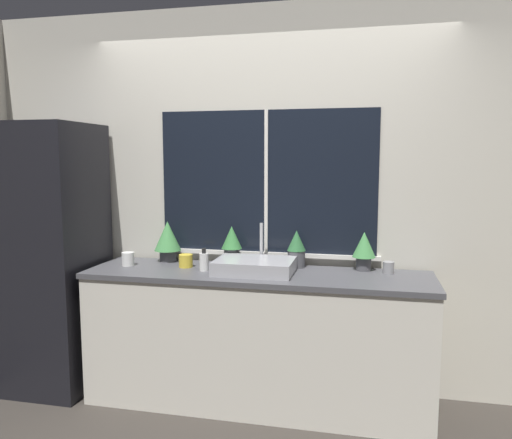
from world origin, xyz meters
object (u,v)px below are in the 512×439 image
(refrigerator, at_px, (51,257))
(potted_plant_center_left, at_px, (232,243))
(potted_plant_far_right, at_px, (364,248))
(mug_yellow, at_px, (186,261))
(mug_white, at_px, (128,259))
(sink, at_px, (255,266))
(mug_grey, at_px, (388,268))
(potted_plant_far_left, at_px, (168,238))
(soap_bottle, at_px, (204,261))
(potted_plant_center_right, at_px, (296,248))

(refrigerator, bearing_deg, potted_plant_center_left, 10.72)
(potted_plant_far_right, xyz_separation_m, mug_yellow, (-1.20, -0.16, -0.11))
(mug_white, bearing_deg, mug_yellow, 5.58)
(sink, distance_m, mug_grey, 0.87)
(potted_plant_far_left, xyz_separation_m, mug_grey, (1.55, -0.06, -0.13))
(potted_plant_center_left, xyz_separation_m, mug_yellow, (-0.28, -0.16, -0.11))
(soap_bottle, distance_m, mug_grey, 1.21)
(sink, height_order, soap_bottle, sink)
(refrigerator, distance_m, potted_plant_center_right, 1.76)
(potted_plant_center_left, height_order, potted_plant_far_right, potted_plant_center_left)
(soap_bottle, bearing_deg, potted_plant_center_left, 62.08)
(mug_white, bearing_deg, potted_plant_far_right, 7.17)
(mug_white, bearing_deg, refrigerator, -176.13)
(potted_plant_center_left, bearing_deg, sink, -46.38)
(mug_yellow, distance_m, mug_grey, 1.36)
(refrigerator, relative_size, potted_plant_center_right, 7.36)
(refrigerator, bearing_deg, mug_white, 3.87)
(potted_plant_far_right, relative_size, mug_white, 2.77)
(soap_bottle, height_order, mug_yellow, soap_bottle)
(potted_plant_far_right, relative_size, soap_bottle, 1.73)
(sink, relative_size, soap_bottle, 3.37)
(mug_yellow, height_order, mug_white, mug_white)
(potted_plant_far_left, distance_m, mug_yellow, 0.28)
(soap_bottle, bearing_deg, mug_grey, 8.58)
(refrigerator, distance_m, potted_plant_far_right, 2.21)
(mug_yellow, bearing_deg, mug_grey, 4.39)
(mug_white, relative_size, mug_grey, 1.21)
(soap_bottle, bearing_deg, potted_plant_far_right, 12.94)
(refrigerator, distance_m, mug_white, 0.58)
(potted_plant_far_right, bearing_deg, potted_plant_far_left, 180.00)
(refrigerator, xyz_separation_m, mug_grey, (2.35, 0.18, -0.00))
(refrigerator, xyz_separation_m, potted_plant_far_right, (2.19, 0.24, 0.11))
(mug_grey, bearing_deg, potted_plant_center_left, 176.89)
(potted_plant_far_left, height_order, mug_white, potted_plant_far_left)
(potted_plant_far_left, relative_size, mug_yellow, 3.10)
(soap_bottle, xyz_separation_m, mug_yellow, (-0.16, 0.08, -0.02))
(potted_plant_center_right, bearing_deg, potted_plant_far_left, 180.00)
(sink, height_order, potted_plant_center_left, sink)
(mug_white, bearing_deg, potted_plant_far_left, 43.39)
(mug_grey, bearing_deg, mug_yellow, -175.61)
(soap_bottle, relative_size, mug_grey, 1.95)
(refrigerator, bearing_deg, potted_plant_center_right, 7.92)
(refrigerator, distance_m, soap_bottle, 1.15)
(potted_plant_center_left, xyz_separation_m, potted_plant_center_right, (0.46, -0.00, -0.02))
(potted_plant_center_right, xyz_separation_m, mug_grey, (0.61, -0.06, -0.09))
(refrigerator, height_order, potted_plant_center_left, refrigerator)
(potted_plant_center_right, distance_m, soap_bottle, 0.64)
(sink, bearing_deg, potted_plant_far_left, 161.89)
(potted_plant_center_left, bearing_deg, potted_plant_far_right, -0.00)
(potted_plant_center_right, xyz_separation_m, mug_yellow, (-0.74, -0.16, -0.09))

